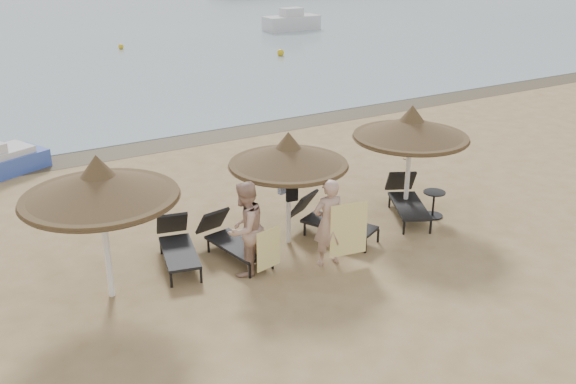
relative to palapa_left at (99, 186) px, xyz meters
name	(u,v)px	position (x,y,z in m)	size (l,w,h in m)	color
ground	(279,269)	(3.35, -0.74, -2.32)	(160.00, 160.00, 0.00)	tan
wet_sand_strip	(138,148)	(3.35, 8.66, -2.31)	(200.00, 1.60, 0.01)	#4D422D
palapa_left	(99,186)	(0.00, 0.00, 0.00)	(2.93, 2.93, 2.91)	white
palapa_center	(288,156)	(4.16, 0.28, -0.22)	(2.65, 2.65, 2.63)	white
palapa_right	(411,128)	(7.53, 0.20, -0.09)	(2.82, 2.82, 2.80)	white
lounger_far_left	(177,244)	(1.65, 0.70, -1.91)	(1.08, 2.10, 0.90)	black
lounger_near_left	(230,238)	(2.74, 0.36, -1.91)	(1.01, 2.09, 0.90)	black
lounger_near_right	(328,219)	(5.14, 0.11, -1.89)	(1.55, 2.19, 0.94)	black
lounger_far_right	(406,199)	(7.49, 0.13, -1.89)	(1.56, 2.20, 0.95)	black
side_table	(433,205)	(7.99, -0.31, -2.01)	(0.55, 0.55, 0.66)	black
person_left	(245,222)	(2.68, -0.50, -1.15)	(1.07, 0.70, 2.34)	tan
person_right	(329,216)	(4.36, -1.03, -1.19)	(1.03, 0.67, 2.24)	tan
towel_left	(269,249)	(3.03, -0.85, -1.70)	(0.63, 0.16, 0.89)	yellow
towel_right	(349,229)	(4.71, -1.28, -1.49)	(0.85, 0.15, 1.19)	yellow
bag_patterned	(284,184)	(4.16, 0.46, -0.95)	(0.35, 0.20, 0.41)	white
bag_dark	(292,193)	(4.16, 0.12, -1.05)	(0.27, 0.12, 0.37)	black
pedal_boat	(6,160)	(-0.70, 8.46, -1.95)	(2.46, 2.02, 0.99)	#3855BC
buoy_mid	(121,47)	(8.45, 27.58, -2.16)	(0.32, 0.32, 0.32)	gold
buoy_right	(281,53)	(15.62, 20.76, -2.12)	(0.40, 0.40, 0.40)	gold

